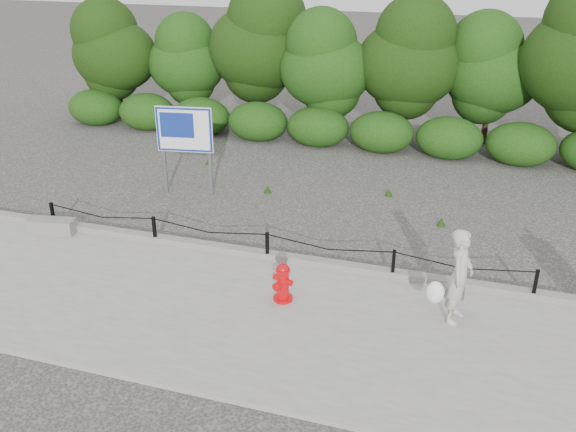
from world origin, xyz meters
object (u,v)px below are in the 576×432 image
Objects in this scene: concrete_block at (52,226)px; advertising_sign at (184,133)px; pedestrian at (458,277)px; fire_hydrant at (283,283)px.

concrete_block is 3.81m from advertising_sign.
pedestrian is 7.84m from advertising_sign.
advertising_sign is at bearing 60.23° from concrete_block.
pedestrian is 1.63× the size of concrete_block.
concrete_block is at bearing -128.77° from advertising_sign.
fire_hydrant is at bearing 107.92° from pedestrian.
fire_hydrant is 5.72m from concrete_block.
fire_hydrant is 5.79m from advertising_sign.
concrete_block is at bearing 97.08° from pedestrian.
pedestrian is (2.93, 0.28, 0.46)m from fire_hydrant.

